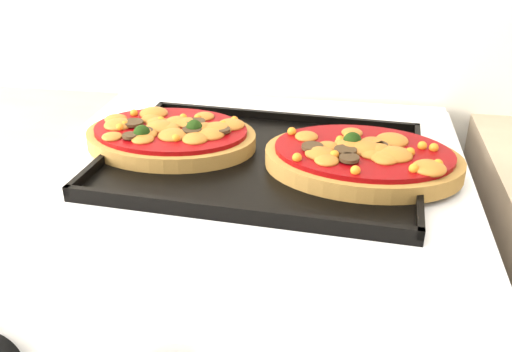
# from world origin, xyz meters

# --- Properties ---
(baking_tray) EXTENTS (0.44, 0.34, 0.02)m
(baking_tray) POSITION_xyz_m (-0.02, 1.71, 0.92)
(baking_tray) COLOR black
(baking_tray) RESTS_ON stove
(pizza_left) EXTENTS (0.25, 0.18, 0.04)m
(pizza_left) POSITION_xyz_m (-0.16, 1.74, 0.94)
(pizza_left) COLOR #9F6F37
(pizza_left) RESTS_ON baking_tray
(pizza_right) EXTENTS (0.27, 0.20, 0.04)m
(pizza_right) POSITION_xyz_m (0.11, 1.71, 0.94)
(pizza_right) COLOR #9F6F37
(pizza_right) RESTS_ON baking_tray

